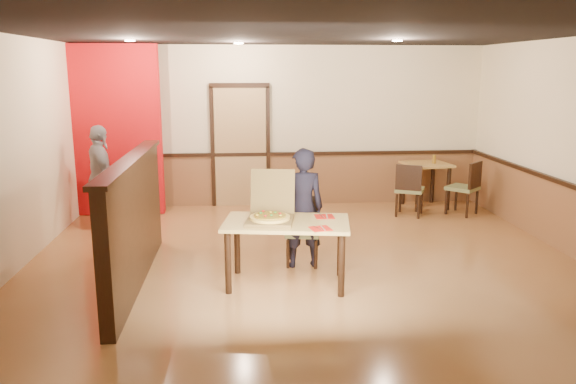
# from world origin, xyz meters

# --- Properties ---
(floor) EXTENTS (7.00, 7.00, 0.00)m
(floor) POSITION_xyz_m (0.00, 0.00, 0.00)
(floor) COLOR #B07844
(floor) RESTS_ON ground
(ceiling) EXTENTS (7.00, 7.00, 0.00)m
(ceiling) POSITION_xyz_m (0.00, 0.00, 2.80)
(ceiling) COLOR black
(ceiling) RESTS_ON wall_back
(wall_back) EXTENTS (7.00, 0.00, 7.00)m
(wall_back) POSITION_xyz_m (0.00, 3.50, 1.40)
(wall_back) COLOR #FDF1C6
(wall_back) RESTS_ON floor
(wainscot_back) EXTENTS (7.00, 0.04, 0.90)m
(wainscot_back) POSITION_xyz_m (0.00, 3.47, 0.45)
(wainscot_back) COLOR brown
(wainscot_back) RESTS_ON floor
(chair_rail_back) EXTENTS (7.00, 0.06, 0.06)m
(chair_rail_back) POSITION_xyz_m (0.00, 3.45, 0.92)
(chair_rail_back) COLOR black
(chair_rail_back) RESTS_ON wall_back
(back_door) EXTENTS (0.90, 0.06, 2.10)m
(back_door) POSITION_xyz_m (-0.80, 3.46, 1.05)
(back_door) COLOR tan
(back_door) RESTS_ON wall_back
(booth_partition) EXTENTS (0.20, 3.10, 1.44)m
(booth_partition) POSITION_xyz_m (-2.00, -0.20, 0.74)
(booth_partition) COLOR black
(booth_partition) RESTS_ON floor
(red_accent_panel) EXTENTS (1.60, 0.20, 2.78)m
(red_accent_panel) POSITION_xyz_m (-2.90, 3.00, 1.40)
(red_accent_panel) COLOR red
(red_accent_panel) RESTS_ON floor
(spot_a) EXTENTS (0.14, 0.14, 0.02)m
(spot_a) POSITION_xyz_m (-2.30, 1.80, 2.78)
(spot_a) COLOR beige
(spot_a) RESTS_ON ceiling
(spot_b) EXTENTS (0.14, 0.14, 0.02)m
(spot_b) POSITION_xyz_m (-0.80, 2.50, 2.78)
(spot_b) COLOR beige
(spot_b) RESTS_ON ceiling
(spot_c) EXTENTS (0.14, 0.14, 0.02)m
(spot_c) POSITION_xyz_m (1.40, 1.50, 2.78)
(spot_c) COLOR beige
(spot_c) RESTS_ON ceiling
(main_table) EXTENTS (1.49, 0.99, 0.74)m
(main_table) POSITION_xyz_m (-0.30, -0.40, 0.63)
(main_table) COLOR tan
(main_table) RESTS_ON floor
(diner_chair) EXTENTS (0.47, 0.47, 0.83)m
(diner_chair) POSITION_xyz_m (-0.04, 0.32, 0.46)
(diner_chair) COLOR olive
(diner_chair) RESTS_ON floor
(side_chair_left) EXTENTS (0.58, 0.58, 0.88)m
(side_chair_left) POSITION_xyz_m (1.96, 2.44, 0.48)
(side_chair_left) COLOR olive
(side_chair_left) RESTS_ON floor
(side_chair_right) EXTENTS (0.63, 0.63, 0.91)m
(side_chair_right) POSITION_xyz_m (2.94, 2.45, 0.49)
(side_chair_right) COLOR olive
(side_chair_right) RESTS_ON floor
(side_table) EXTENTS (0.84, 0.84, 0.79)m
(side_table) POSITION_xyz_m (2.44, 3.05, 0.61)
(side_table) COLOR tan
(side_table) RESTS_ON floor
(diner) EXTENTS (0.56, 0.39, 1.48)m
(diner) POSITION_xyz_m (-0.06, 0.18, 0.74)
(diner) COLOR black
(diner) RESTS_ON floor
(passerby) EXTENTS (0.71, 1.00, 1.57)m
(passerby) POSITION_xyz_m (-2.94, 2.28, 0.78)
(passerby) COLOR gray
(passerby) RESTS_ON floor
(pizza_box) EXTENTS (0.60, 0.67, 0.54)m
(pizza_box) POSITION_xyz_m (-0.48, -0.37, 0.81)
(pizza_box) COLOR brown
(pizza_box) RESTS_ON main_table
(pizza) EXTENTS (0.52, 0.52, 0.03)m
(pizza) POSITION_xyz_m (-0.49, -0.42, 0.79)
(pizza) COLOR #EBC355
(pizza) RESTS_ON pizza_box
(napkin_near) EXTENTS (0.25, 0.25, 0.01)m
(napkin_near) POSITION_xyz_m (0.03, -0.73, 0.74)
(napkin_near) COLOR red
(napkin_near) RESTS_ON main_table
(napkin_far) EXTENTS (0.21, 0.21, 0.01)m
(napkin_far) POSITION_xyz_m (0.15, -0.24, 0.74)
(napkin_far) COLOR red
(napkin_far) RESTS_ON main_table
(condiment) EXTENTS (0.06, 0.06, 0.15)m
(condiment) POSITION_xyz_m (2.55, 3.00, 0.86)
(condiment) COLOR olive
(condiment) RESTS_ON side_table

